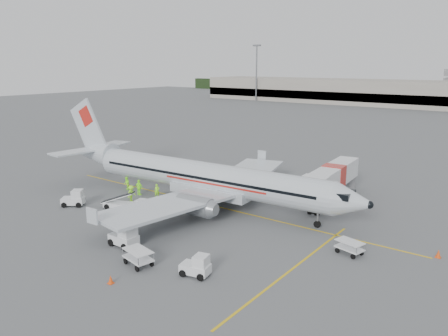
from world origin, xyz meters
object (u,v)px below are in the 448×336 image
(aircraft, at_px, (205,157))
(tug_aft, at_px, (73,198))
(tug_mid, at_px, (124,235))
(belt_loader, at_px, (119,198))
(tug_fore, at_px, (195,265))
(jet_bridge, at_px, (333,183))

(aircraft, distance_m, tug_aft, 14.96)
(aircraft, bearing_deg, tug_mid, -86.56)
(belt_loader, bearing_deg, tug_fore, -44.57)
(tug_mid, height_order, tug_aft, tug_mid)
(jet_bridge, relative_size, tug_aft, 6.72)
(aircraft, bearing_deg, tug_fore, -57.01)
(tug_mid, bearing_deg, tug_fore, -3.37)
(tug_fore, bearing_deg, aircraft, 113.57)
(tug_mid, xyz_separation_m, tug_aft, (-12.63, 3.82, -0.06))
(tug_fore, bearing_deg, tug_mid, 164.24)
(belt_loader, height_order, tug_fore, belt_loader)
(aircraft, height_order, belt_loader, aircraft)
(jet_bridge, distance_m, belt_loader, 23.29)
(aircraft, height_order, tug_fore, aircraft)
(jet_bridge, bearing_deg, tug_aft, -143.89)
(belt_loader, relative_size, tug_mid, 1.79)
(tug_fore, distance_m, tug_mid, 8.26)
(tug_mid, bearing_deg, jet_bridge, 67.47)
(jet_bridge, bearing_deg, tug_mid, -116.37)
(tug_fore, height_order, tug_mid, tug_mid)
(tug_fore, height_order, tug_aft, tug_aft)
(belt_loader, bearing_deg, tug_mid, -60.44)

